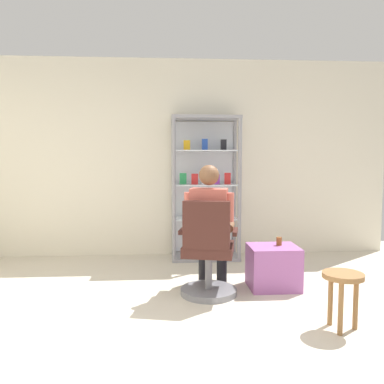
% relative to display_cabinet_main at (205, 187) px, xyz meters
% --- Properties ---
extents(ground_plane, '(7.20, 7.20, 0.00)m').
position_rel_display_cabinet_main_xyz_m(ground_plane, '(-0.40, -2.76, -0.96)').
color(ground_plane, beige).
extents(back_wall, '(6.00, 0.10, 2.70)m').
position_rel_display_cabinet_main_xyz_m(back_wall, '(-0.40, 0.24, 0.39)').
color(back_wall, silver).
rests_on(back_wall, ground).
extents(display_cabinet_main, '(0.90, 0.45, 1.90)m').
position_rel_display_cabinet_main_xyz_m(display_cabinet_main, '(0.00, 0.00, 0.00)').
color(display_cabinet_main, gray).
rests_on(display_cabinet_main, ground).
extents(office_chair, '(0.61, 0.58, 0.96)m').
position_rel_display_cabinet_main_xyz_m(office_chair, '(-0.12, -1.54, -0.57)').
color(office_chair, slate).
rests_on(office_chair, ground).
extents(seated_shopkeeper, '(0.55, 0.61, 1.29)m').
position_rel_display_cabinet_main_xyz_m(seated_shopkeeper, '(-0.09, -1.38, -0.25)').
color(seated_shopkeeper, black).
rests_on(seated_shopkeeper, ground).
extents(storage_crate, '(0.50, 0.43, 0.44)m').
position_rel_display_cabinet_main_xyz_m(storage_crate, '(0.59, -1.33, -0.74)').
color(storage_crate, '#9E599E').
rests_on(storage_crate, ground).
extents(tea_glass, '(0.06, 0.06, 0.09)m').
position_rel_display_cabinet_main_xyz_m(tea_glass, '(0.65, -1.29, -0.48)').
color(tea_glass, brown).
rests_on(tea_glass, storage_crate).
extents(wooden_stool, '(0.32, 0.32, 0.46)m').
position_rel_display_cabinet_main_xyz_m(wooden_stool, '(0.85, -2.36, -0.60)').
color(wooden_stool, olive).
rests_on(wooden_stool, ground).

